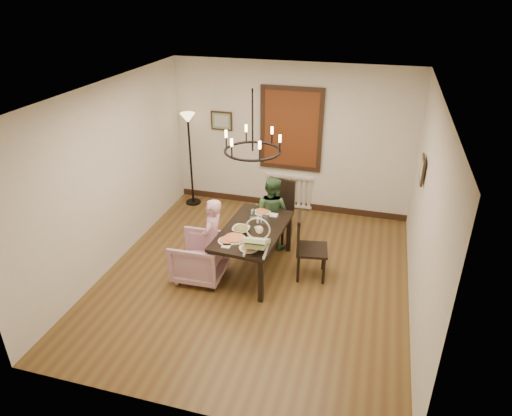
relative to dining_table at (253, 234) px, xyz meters
The scene contains 17 objects.
room_shell 0.79m from the dining_table, 62.36° to the left, with size 4.51×5.00×2.81m.
dining_table is the anchor object (origin of this frame).
chair_far 1.03m from the dining_table, 82.59° to the left, with size 0.46×0.46×1.05m, color black, non-canonical shape.
chair_right 0.90m from the dining_table, ahead, with size 0.46×0.46×1.04m, color black, non-canonical shape.
armchair 0.88m from the dining_table, 150.46° to the right, with size 0.72×0.74×0.67m, color #CF9EB2.
elderly_woman 0.62m from the dining_table, 151.34° to the right, with size 0.38×0.25×1.05m, color #D898AF.
seated_man 0.81m from the dining_table, 83.92° to the left, with size 0.50×0.39×1.03m, color #375B36.
baby_bouncer 0.64m from the dining_table, 68.63° to the right, with size 0.37×0.50×0.33m, color beige, non-canonical shape.
salad_bowl 0.23m from the dining_table, 141.41° to the right, with size 0.31×0.31×0.08m, color white.
pizza_platter 0.42m from the dining_table, 114.84° to the right, with size 0.32×0.32×0.04m, color tan.
drinking_glass 0.30m from the dining_table, 48.82° to the left, with size 0.08×0.08×0.15m, color silver.
window_blinds 2.46m from the dining_table, 87.82° to the left, with size 1.00×0.03×1.40m, color maroon.
radiator 2.30m from the dining_table, 87.84° to the left, with size 0.92×0.12×0.62m, color silver, non-canonical shape.
picture_back 2.79m from the dining_table, 119.16° to the left, with size 0.42×0.03×0.36m, color black.
picture_right 2.60m from the dining_table, 16.86° to the left, with size 0.42×0.03×0.36m, color black.
floor_lamp 2.67m from the dining_table, 132.99° to the left, with size 0.30×0.30×1.80m, color black, non-canonical shape.
chandelier 1.31m from the dining_table, ahead, with size 0.80×0.80×0.04m, color black.
Camera 1 is at (1.56, -5.50, 4.07)m, focal length 32.00 mm.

